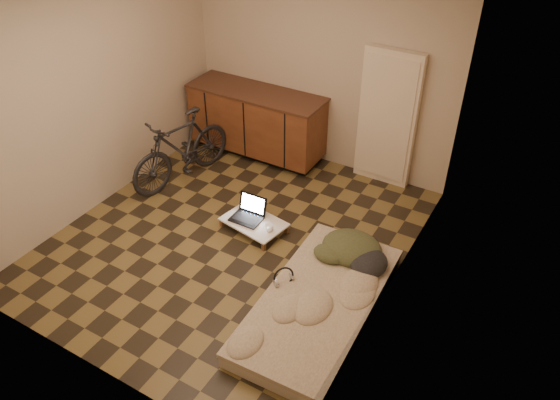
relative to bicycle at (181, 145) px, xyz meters
The scene contains 10 objects.
room_shell 1.59m from the bicycle, 29.13° to the right, with size 3.50×4.00×2.60m.
cabinets 1.13m from the bicycle, 66.50° to the left, with size 1.84×0.62×0.91m.
appliance_panel 2.52m from the bicycle, 30.60° to the left, with size 0.70×0.10×1.70m, color beige.
bicycle is the anchor object (origin of this frame).
futon 2.78m from the bicycle, 24.52° to the right, with size 1.03×2.03×0.17m.
clothing_pile 2.60m from the bicycle, ahead, with size 0.66×0.55×0.26m, color #3B4025, non-canonical shape.
headphones 2.41m from the bicycle, 28.23° to the right, with size 0.23×0.21×0.15m, color black, non-canonical shape.
lap_desk 1.44m from the bicycle, 17.73° to the right, with size 0.76×0.56×0.11m.
laptop 1.33m from the bicycle, 17.41° to the right, with size 0.35×0.31×0.23m.
mouse 1.67m from the bicycle, 16.84° to the right, with size 0.07×0.11×0.04m, color white.
Camera 1 is at (2.79, -3.75, 3.84)m, focal length 35.00 mm.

